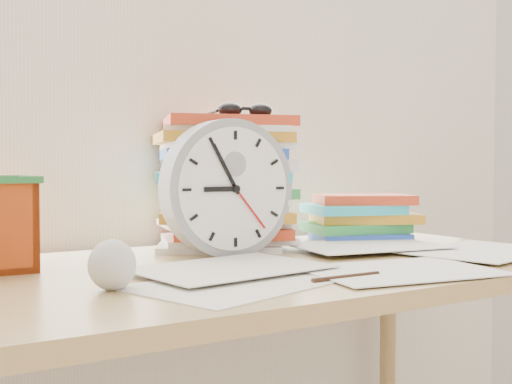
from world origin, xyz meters
TOP-DOWN VIEW (x-y plane):
  - curtain at (0.00, 1.98)m, footprint 2.40×0.01m
  - desk at (0.00, 1.60)m, footprint 1.40×0.70m
  - paper_stack at (0.09, 1.83)m, footprint 0.38×0.35m
  - clock at (0.02, 1.70)m, footprint 0.28×0.06m
  - sunglasses at (0.13, 1.80)m, footprint 0.17×0.15m
  - book_stack at (0.43, 1.77)m, footprint 0.32×0.28m
  - crumpled_ball at (-0.29, 1.48)m, footprint 0.07×0.07m
  - pen at (0.05, 1.37)m, footprint 0.13×0.01m
  - scattered_papers at (0.00, 1.60)m, footprint 1.26×0.42m

SIDE VIEW (x-z plane):
  - desk at x=0.00m, z-range 0.30..1.05m
  - pen at x=0.05m, z-range 0.75..0.76m
  - scattered_papers at x=0.00m, z-range 0.75..0.77m
  - crumpled_ball at x=-0.29m, z-range 0.75..0.82m
  - book_stack at x=0.43m, z-range 0.75..0.86m
  - clock at x=0.02m, z-range 0.75..1.03m
  - paper_stack at x=0.09m, z-range 0.75..1.04m
  - sunglasses at x=0.13m, z-range 1.04..1.07m
  - curtain at x=0.00m, z-range 0.05..2.55m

